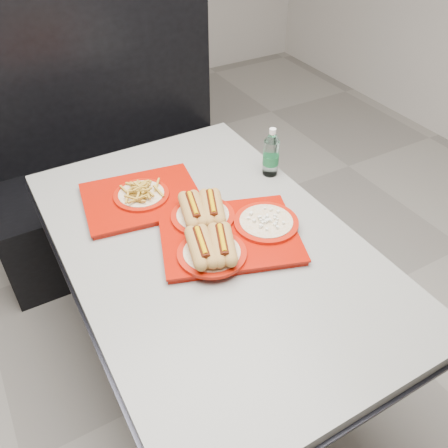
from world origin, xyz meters
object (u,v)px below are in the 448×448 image
water_bottle (271,155)px  tray_near (223,231)px  tray_far (142,196)px  booth_bench (114,171)px  diner_table (211,276)px

water_bottle → tray_near: bearing=-144.8°
tray_far → water_bottle: size_ratio=2.32×
water_bottle → booth_bench: bearing=114.9°
diner_table → tray_far: 0.39m
diner_table → tray_far: tray_far is taller
diner_table → booth_bench: booth_bench is taller
diner_table → booth_bench: size_ratio=1.05×
tray_near → water_bottle: water_bottle is taller
diner_table → water_bottle: water_bottle is taller
tray_far → tray_near: bearing=-64.5°
tray_far → water_bottle: water_bottle is taller
diner_table → tray_far: size_ratio=3.10×
tray_far → water_bottle: 0.52m
tray_far → booth_bench: bearing=81.8°
water_bottle → diner_table: bearing=-149.0°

